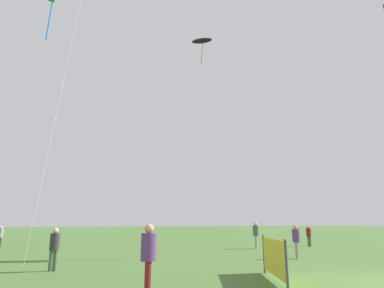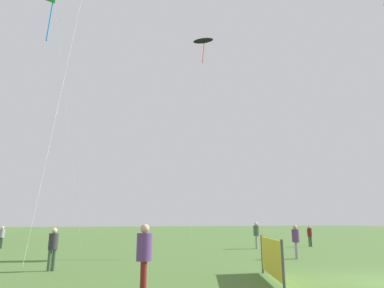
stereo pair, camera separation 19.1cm
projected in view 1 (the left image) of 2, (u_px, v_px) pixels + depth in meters
The scene contains 8 objects.
person_standing_0 at pixel (0, 236), 23.73m from camera, with size 0.34×0.34×1.55m.
person_standing_1 at pixel (256, 233), 23.78m from camera, with size 0.41×0.41×1.84m.
person_standing_2 at pixel (148, 254), 8.50m from camera, with size 0.40×0.40×1.78m.
person_standing_3 at pixel (309, 234), 25.71m from camera, with size 0.35×0.35×1.58m.
person_standing_4 at pixel (296, 239), 17.26m from camera, with size 0.37×0.37×1.69m.
person_standing_5 at pixel (54, 246), 12.95m from camera, with size 0.36×0.36×1.61m.
kite_flying_2 at pixel (202, 41), 45.58m from camera, with size 3.62×2.09×26.40m.
event_banner at pixel (274, 257), 10.86m from camera, with size 1.44×3.06×1.35m.
Camera 1 is at (-10.22, -7.57, 1.82)m, focal length 31.26 mm.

